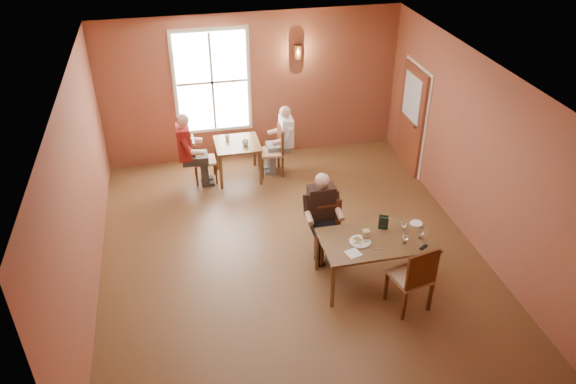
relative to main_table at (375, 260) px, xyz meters
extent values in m
cube|color=brown|center=(-1.09, 0.91, -0.39)|extent=(6.00, 7.00, 0.01)
cube|color=brown|center=(-1.09, 4.41, 1.11)|extent=(6.00, 0.04, 3.00)
cube|color=brown|center=(-1.09, -2.59, 1.11)|extent=(6.00, 0.04, 3.00)
cube|color=brown|center=(-4.09, 0.91, 1.11)|extent=(0.04, 7.00, 3.00)
cube|color=brown|center=(1.91, 0.91, 1.11)|extent=(0.04, 7.00, 3.00)
cube|color=white|center=(-1.09, 0.91, 2.61)|extent=(6.00, 7.00, 0.04)
cube|color=white|center=(-1.89, 4.36, 1.31)|extent=(1.36, 0.10, 1.96)
cube|color=maroon|center=(1.85, 3.21, 0.66)|extent=(0.12, 1.04, 2.10)
cylinder|color=brown|center=(-0.19, 4.31, 1.81)|extent=(0.16, 0.16, 0.28)
cylinder|color=white|center=(-0.27, -0.02, 0.41)|extent=(0.35, 0.35, 0.04)
cube|color=tan|center=(-0.16, 0.05, 0.45)|extent=(0.11, 0.11, 0.13)
cube|color=black|center=(0.17, 0.23, 0.50)|extent=(0.15, 0.12, 0.23)
cube|color=silver|center=(-0.07, -0.23, 0.39)|extent=(0.21, 0.05, 0.00)
cube|color=white|center=(-0.45, -0.25, 0.39)|extent=(0.24, 0.24, 0.01)
cylinder|color=white|center=(0.71, 0.23, 0.39)|extent=(0.24, 0.24, 0.01)
cube|color=black|center=(0.58, -0.34, 0.39)|extent=(0.15, 0.11, 0.02)
imported|color=silver|center=(-1.42, 3.40, 0.41)|extent=(0.16, 0.16, 0.10)
imported|color=silver|center=(-1.73, 3.68, 0.41)|extent=(0.13, 0.13, 0.10)
camera|label=1|loc=(-2.69, -6.13, 5.32)|focal=35.00mm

